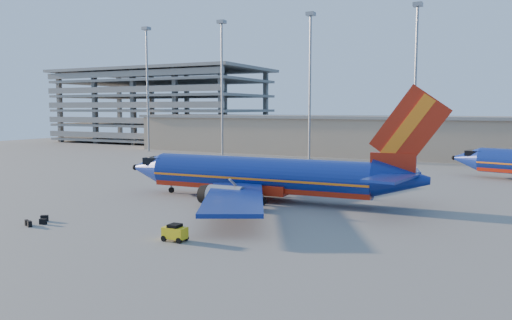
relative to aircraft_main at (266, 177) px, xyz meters
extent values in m
plane|color=slate|center=(-6.45, -1.51, -2.65)|extent=(220.00, 220.00, 0.00)
cube|color=gray|center=(3.55, 56.49, 1.35)|extent=(120.00, 15.00, 8.00)
cube|color=slate|center=(3.55, 56.49, 5.55)|extent=(122.00, 16.00, 0.60)
cube|color=slate|center=(-68.45, 72.49, -1.65)|extent=(60.00, 30.00, 0.70)
cube|color=slate|center=(-68.45, 72.49, 2.55)|extent=(60.00, 30.00, 0.70)
cube|color=slate|center=(-68.45, 72.49, 6.75)|extent=(60.00, 30.00, 0.70)
cube|color=slate|center=(-68.45, 72.49, 10.95)|extent=(60.00, 30.00, 0.70)
cube|color=slate|center=(-68.45, 72.49, 15.15)|extent=(60.00, 30.00, 0.70)
cube|color=slate|center=(-68.45, 72.49, 18.35)|extent=(62.00, 32.00, 0.80)
cube|color=slate|center=(-68.45, 85.49, 7.85)|extent=(1.20, 1.20, 21.00)
cylinder|color=gray|center=(-51.45, 44.49, 11.35)|extent=(0.44, 0.44, 28.00)
cube|color=gray|center=(-51.45, 44.49, 25.65)|extent=(1.60, 1.60, 0.70)
cylinder|color=gray|center=(-31.45, 44.49, 11.35)|extent=(0.44, 0.44, 28.00)
cube|color=gray|center=(-31.45, 44.49, 25.65)|extent=(1.60, 1.60, 0.70)
cylinder|color=gray|center=(-11.45, 44.49, 11.35)|extent=(0.44, 0.44, 28.00)
cube|color=gray|center=(-11.45, 44.49, 25.65)|extent=(1.60, 1.60, 0.70)
cylinder|color=gray|center=(8.55, 44.49, 11.35)|extent=(0.44, 0.44, 28.00)
cube|color=gray|center=(8.55, 44.49, 25.65)|extent=(1.60, 1.60, 0.70)
cylinder|color=navy|center=(-0.88, -0.04, 0.17)|extent=(25.15, 4.88, 3.86)
cube|color=#AF210E|center=(-0.88, -0.04, -0.82)|extent=(25.12, 4.15, 1.35)
cube|color=orange|center=(-0.88, -0.04, -0.09)|extent=(25.15, 4.92, 0.23)
cone|color=navy|center=(-15.56, -0.64, 0.17)|extent=(4.53, 4.03, 3.86)
cube|color=black|center=(-14.21, -0.58, 1.16)|extent=(2.61, 2.81, 0.83)
cone|color=navy|center=(14.33, 0.59, 0.53)|extent=(5.57, 4.08, 3.86)
cube|color=#AF210E|center=(13.49, 0.55, 1.94)|extent=(4.40, 0.75, 2.29)
cube|color=#AF210E|center=(14.95, 0.61, 5.59)|extent=(7.66, 0.65, 8.32)
cube|color=orange|center=(14.74, 0.61, 5.59)|extent=(5.10, 0.65, 6.52)
cube|color=navy|center=(13.77, 4.11, 1.11)|extent=(4.68, 7.24, 0.23)
cube|color=navy|center=(14.06, -2.97, 1.11)|extent=(4.20, 7.10, 0.23)
cube|color=navy|center=(0.31, 9.19, -0.77)|extent=(10.80, 16.94, 0.36)
cube|color=navy|center=(1.06, -9.14, -0.77)|extent=(11.84, 16.79, 0.36)
cube|color=#AF210E|center=(-0.36, -0.01, -1.24)|extent=(6.41, 4.32, 1.04)
cylinder|color=gray|center=(-2.35, 5.33, -1.45)|extent=(3.84, 2.34, 2.19)
cylinder|color=gray|center=(-1.90, -5.50, -1.45)|extent=(3.84, 2.34, 2.19)
cylinder|color=gray|center=(-12.33, -0.51, -2.07)|extent=(0.26, 0.26, 1.15)
cylinder|color=black|center=(-12.33, -0.51, -2.31)|extent=(0.68, 0.29, 0.67)
cylinder|color=black|center=(0.57, 2.74, -2.21)|extent=(0.90, 0.61, 0.88)
cylinder|color=black|center=(0.80, -2.68, -2.21)|extent=(0.90, 0.61, 0.88)
cone|color=navy|center=(18.24, 31.70, -0.07)|extent=(4.74, 4.39, 3.53)
cube|color=black|center=(19.45, 31.40, 0.84)|extent=(2.82, 2.96, 0.76)
cube|color=yellow|center=(0.96, -18.36, -2.00)|extent=(1.81, 1.04, 0.86)
cube|color=black|center=(0.96, -18.36, -1.48)|extent=(0.86, 0.95, 0.30)
cylinder|color=black|center=(0.27, -17.89, -2.42)|extent=(0.45, 0.16, 0.45)
cylinder|color=black|center=(0.27, -18.83, -2.42)|extent=(0.45, 0.16, 0.45)
cylinder|color=black|center=(1.65, -17.88, -2.42)|extent=(0.45, 0.16, 0.45)
cylinder|color=black|center=(1.65, -18.83, -2.42)|extent=(0.45, 0.16, 0.45)
cube|color=black|center=(-13.62, -19.80, -2.42)|extent=(0.62, 0.53, 0.46)
cube|color=black|center=(-12.57, -18.96, -2.40)|extent=(0.67, 0.41, 0.49)
cube|color=black|center=(-12.90, -20.08, -2.40)|extent=(0.64, 0.54, 0.50)
cube|color=black|center=(-13.48, -18.04, -2.37)|extent=(0.69, 0.60, 0.55)
camera|label=1|loc=(23.04, -48.93, 7.44)|focal=35.00mm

